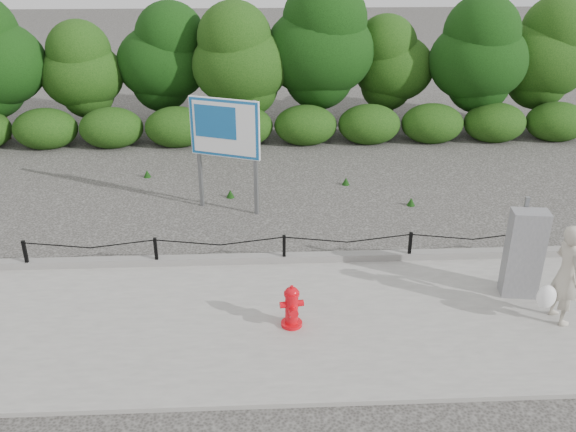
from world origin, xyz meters
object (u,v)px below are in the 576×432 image
Objects in this scene: fire_hydrant at (292,307)px; pedestrian at (566,275)px; advertising_sign at (225,133)px; utility_cabinet at (524,254)px.

pedestrian reaches higher than fire_hydrant.
advertising_sign is at bearing 40.48° from pedestrian.
fire_hydrant is 4.23m from utility_cabinet.
utility_cabinet is 6.83m from advertising_sign.
fire_hydrant is 5.23m from advertising_sign.
advertising_sign reaches higher than utility_cabinet.
utility_cabinet is at bearing -15.07° from advertising_sign.
utility_cabinet reaches higher than fire_hydrant.
advertising_sign reaches higher than fire_hydrant.
utility_cabinet is (4.13, 0.79, 0.46)m from fire_hydrant.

